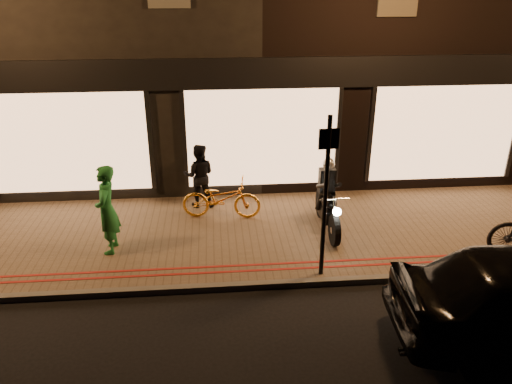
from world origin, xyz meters
TOP-DOWN VIEW (x-y plane):
  - ground at (0.00, 0.00)m, footprint 90.00×90.00m
  - sidewalk at (0.00, 2.00)m, footprint 50.00×4.00m
  - kerb_stone at (0.00, 0.05)m, footprint 50.00×0.14m
  - red_kerb_lines at (0.00, 0.55)m, footprint 50.00×0.26m
  - building_row at (-0.00, 8.99)m, footprint 48.00×10.11m
  - motorcycle at (1.22, 2.00)m, footprint 0.60×1.94m
  - sign_post at (0.73, 0.25)m, footprint 0.35×0.09m
  - bicycle_gold at (-1.04, 2.77)m, footprint 1.83×0.84m
  - person_green at (-3.27, 1.46)m, footprint 0.43×0.66m
  - person_dark at (-1.53, 3.46)m, footprint 0.77×0.61m

SIDE VIEW (x-z plane):
  - ground at x=0.00m, z-range 0.00..0.00m
  - sidewalk at x=0.00m, z-range 0.00..0.12m
  - kerb_stone at x=0.00m, z-range 0.00..0.12m
  - red_kerb_lines at x=0.00m, z-range 0.12..0.13m
  - bicycle_gold at x=-1.04m, z-range 0.12..1.05m
  - motorcycle at x=1.22m, z-range -0.06..1.53m
  - person_dark at x=-1.53m, z-range 0.12..1.65m
  - person_green at x=-3.27m, z-range 0.12..1.92m
  - sign_post at x=0.73m, z-range 0.30..3.30m
  - building_row at x=0.00m, z-range 0.00..8.50m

